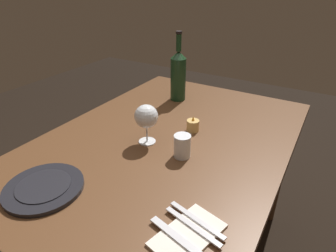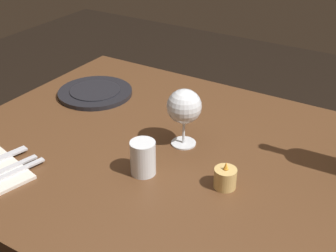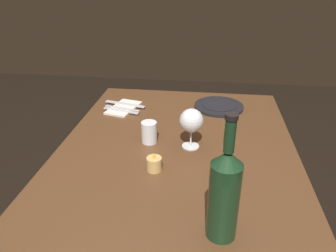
# 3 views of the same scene
# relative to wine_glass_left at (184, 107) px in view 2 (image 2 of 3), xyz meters

# --- Properties ---
(dining_table) EXTENTS (1.30, 0.90, 0.74)m
(dining_table) POSITION_rel_wine_glass_left_xyz_m (-0.06, 0.05, -0.20)
(dining_table) COLOR #56351E
(dining_table) RESTS_ON ground
(wine_glass_left) EXTENTS (0.09, 0.09, 0.16)m
(wine_glass_left) POSITION_rel_wine_glass_left_xyz_m (0.00, 0.00, 0.00)
(wine_glass_left) COLOR white
(wine_glass_left) RESTS_ON dining_table
(water_tumbler) EXTENTS (0.06, 0.06, 0.08)m
(water_tumbler) POSITION_rel_wine_glass_left_xyz_m (0.02, 0.16, -0.07)
(water_tumbler) COLOR white
(water_tumbler) RESTS_ON dining_table
(votive_candle) EXTENTS (0.05, 0.05, 0.07)m
(votive_candle) POSITION_rel_wine_glass_left_xyz_m (-0.17, 0.11, -0.09)
(votive_candle) COLOR #DBB266
(votive_candle) RESTS_ON dining_table
(dinner_plate) EXTENTS (0.24, 0.24, 0.02)m
(dinner_plate) POSITION_rel_wine_glass_left_xyz_m (0.39, -0.11, -0.10)
(dinner_plate) COLOR black
(dinner_plate) RESTS_ON dining_table
(fork_inner) EXTENTS (0.06, 0.18, 0.00)m
(fork_inner) POSITION_rel_wine_glass_left_xyz_m (0.30, 0.34, -0.10)
(fork_inner) COLOR silver
(fork_inner) RESTS_ON folded_napkin
(fork_outer) EXTENTS (0.06, 0.18, 0.00)m
(fork_outer) POSITION_rel_wine_glass_left_xyz_m (0.27, 0.34, -0.10)
(fork_outer) COLOR silver
(fork_outer) RESTS_ON folded_napkin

